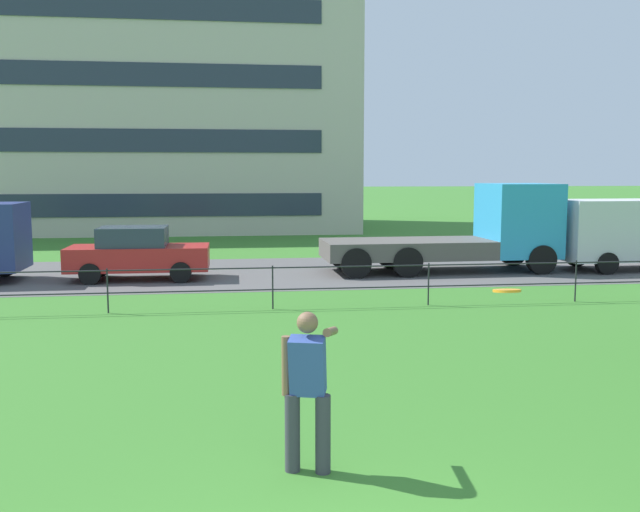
# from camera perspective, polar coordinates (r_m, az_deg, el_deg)

# --- Properties ---
(street_strip) EXTENTS (80.00, 7.19, 0.01)m
(street_strip) POSITION_cam_1_polar(r_m,az_deg,el_deg) (22.04, -4.80, -1.34)
(street_strip) COLOR #565454
(street_strip) RESTS_ON ground
(park_fence) EXTENTS (36.56, 0.04, 1.00)m
(park_fence) POSITION_cam_1_polar(r_m,az_deg,el_deg) (16.08, -3.84, -1.95)
(park_fence) COLOR #232328
(park_fence) RESTS_ON ground
(person_thrower) EXTENTS (0.66, 0.76, 1.69)m
(person_thrower) POSITION_cam_1_polar(r_m,az_deg,el_deg) (7.38, -1.00, -10.46)
(person_thrower) COLOR #383842
(person_thrower) RESTS_ON ground
(frisbee) EXTENTS (0.28, 0.28, 0.05)m
(frisbee) POSITION_cam_1_polar(r_m,az_deg,el_deg) (7.09, 14.85, -2.72)
(frisbee) COLOR orange
(car_red_far_right) EXTENTS (4.01, 1.84, 1.54)m
(car_red_far_right) POSITION_cam_1_polar(r_m,az_deg,el_deg) (21.13, -14.51, 0.24)
(car_red_far_right) COLOR red
(car_red_far_right) RESTS_ON ground
(flatbed_truck_right) EXTENTS (7.34, 2.53, 2.75)m
(flatbed_truck_right) POSITION_cam_1_polar(r_m,az_deg,el_deg) (22.80, 12.29, 1.87)
(flatbed_truck_right) COLOR #2D99D1
(flatbed_truck_right) RESTS_ON ground
(panel_van_left) EXTENTS (5.03, 2.16, 2.24)m
(panel_van_left) POSITION_cam_1_polar(r_m,az_deg,el_deg) (24.75, 24.19, 1.93)
(panel_van_left) COLOR silver
(panel_van_left) RESTS_ON ground
(apartment_building_background) EXTENTS (26.71, 12.11, 12.69)m
(apartment_building_background) POSITION_cam_1_polar(r_m,az_deg,el_deg) (41.31, -16.80, 10.99)
(apartment_building_background) COLOR beige
(apartment_building_background) RESTS_ON ground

